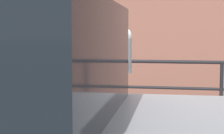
{
  "coord_description": "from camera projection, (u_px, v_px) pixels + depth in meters",
  "views": [
    {
      "loc": [
        0.31,
        -3.19,
        1.62
      ],
      "look_at": [
        -0.32,
        0.35,
        1.29
      ],
      "focal_mm": 57.83,
      "sensor_mm": 36.0,
      "label": 1
    }
  ],
  "objects": [
    {
      "name": "backdrop_wall",
      "position": [
        163.0,
        46.0,
        9.26
      ],
      "size": [
        32.0,
        0.5,
        2.62
      ],
      "primitive_type": "cube",
      "color": "brown",
      "rests_on": "ground"
    },
    {
      "name": "parking_meter",
      "position": [
        123.0,
        72.0,
        3.51
      ],
      "size": [
        0.17,
        0.18,
        1.57
      ],
      "rotation": [
        0.0,
        0.0,
        3.22
      ],
      "color": "slate",
      "rests_on": "sidewalk_curb"
    },
    {
      "name": "background_railing",
      "position": [
        157.0,
        77.0,
        6.33
      ],
      "size": [
        24.06,
        0.06,
        1.05
      ],
      "color": "black",
      "rests_on": "sidewalk_curb"
    },
    {
      "name": "pedestrian_at_meter",
      "position": [
        75.0,
        92.0,
        3.82
      ],
      "size": [
        0.67,
        0.42,
        1.59
      ],
      "rotation": [
        0.0,
        0.0,
        -0.34
      ],
      "color": "black",
      "rests_on": "sidewalk_curb"
    }
  ]
}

